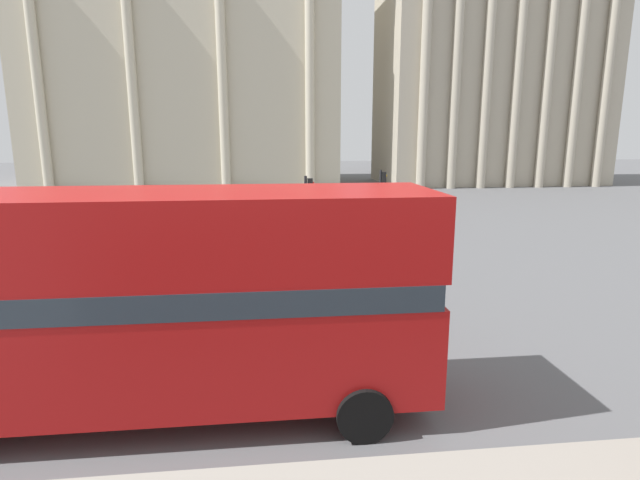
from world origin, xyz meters
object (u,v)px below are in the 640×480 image
object	(u,v)px
traffic_light_mid	(308,206)
pedestrian_blue	(319,245)
traffic_light_far	(382,191)
car_black	(282,211)
pedestrian_black	(173,200)
plaza_building_right	(491,60)
traffic_light_near	(319,243)
plaza_building_left	(188,66)
double_decker_bus	(150,296)
car_navy	(196,216)

from	to	relation	value
traffic_light_mid	pedestrian_blue	bearing A→B (deg)	-76.69
traffic_light_mid	traffic_light_far	bearing A→B (deg)	53.71
car_black	traffic_light_mid	bearing A→B (deg)	39.36
pedestrian_black	plaza_building_right	bearing A→B (deg)	95.05
plaza_building_right	traffic_light_mid	size ratio (longest dim) A/B	7.40
pedestrian_black	traffic_light_mid	bearing A→B (deg)	1.27
traffic_light_near	traffic_light_mid	bearing A→B (deg)	87.17
plaza_building_right	plaza_building_left	bearing A→B (deg)	174.02
double_decker_bus	pedestrian_black	xyz separation A→B (m)	(-3.84, 24.14, -1.27)
plaza_building_left	traffic_light_far	distance (m)	35.42
traffic_light_near	car_navy	xyz separation A→B (m)	(-5.23, 15.83, -1.70)
plaza_building_right	pedestrian_black	size ratio (longest dim) A/B	14.54
traffic_light_mid	car_black	distance (m)	9.42
pedestrian_black	traffic_light_far	bearing A→B (deg)	31.88
traffic_light_near	pedestrian_black	bearing A→B (deg)	109.56
traffic_light_far	car_navy	xyz separation A→B (m)	(-10.14, 2.05, -1.48)
traffic_light_mid	traffic_light_far	distance (m)	7.67
plaza_building_left	pedestrian_black	xyz separation A→B (m)	(1.87, -24.21, -11.38)
double_decker_bus	pedestrian_black	size ratio (longest dim) A/B	5.63
plaza_building_right	pedestrian_black	distance (m)	38.67
plaza_building_right	car_navy	xyz separation A→B (m)	(-28.26, -25.45, -12.32)
plaza_building_right	pedestrian_blue	distance (m)	43.25
plaza_building_left	pedestrian_blue	world-z (taller)	plaza_building_left
plaza_building_left	traffic_light_near	distance (m)	46.66
plaza_building_left	double_decker_bus	bearing A→B (deg)	-83.27
traffic_light_near	car_black	world-z (taller)	traffic_light_near
traffic_light_far	pedestrian_blue	xyz separation A→B (m)	(-4.22, -7.53, -1.20)
plaza_building_right	pedestrian_black	bearing A→B (deg)	-145.48
traffic_light_near	traffic_light_mid	size ratio (longest dim) A/B	1.04
traffic_light_near	car_navy	size ratio (longest dim) A/B	0.87
plaza_building_right	traffic_light_near	xyz separation A→B (m)	(-23.04, -41.28, -10.62)
traffic_light_far	double_decker_bus	bearing A→B (deg)	-115.48
double_decker_bus	traffic_light_near	bearing A→B (deg)	50.90
traffic_light_mid	pedestrian_black	size ratio (longest dim) A/B	1.96
car_black	pedestrian_blue	size ratio (longest dim) A/B	2.47
traffic_light_far	pedestrian_black	world-z (taller)	traffic_light_far
car_navy	plaza_building_left	bearing A→B (deg)	122.82
traffic_light_near	car_navy	distance (m)	16.76
traffic_light_near	traffic_light_mid	distance (m)	7.61
traffic_light_far	car_black	world-z (taller)	traffic_light_far
traffic_light_near	traffic_light_mid	xyz separation A→B (m)	(0.38, 7.60, -0.08)
traffic_light_near	pedestrian_black	size ratio (longest dim) A/B	2.04
double_decker_bus	traffic_light_mid	xyz separation A→B (m)	(3.79, 11.31, 0.00)
traffic_light_mid	pedestrian_blue	distance (m)	1.92
traffic_light_far	pedestrian_blue	world-z (taller)	traffic_light_far
pedestrian_blue	traffic_light_far	bearing A→B (deg)	30.17
car_navy	car_black	xyz separation A→B (m)	(4.87, 1.02, 0.00)
plaza_building_left	car_navy	world-z (taller)	plaza_building_left
plaza_building_right	car_black	bearing A→B (deg)	-133.77
double_decker_bus	traffic_light_far	bearing A→B (deg)	68.14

